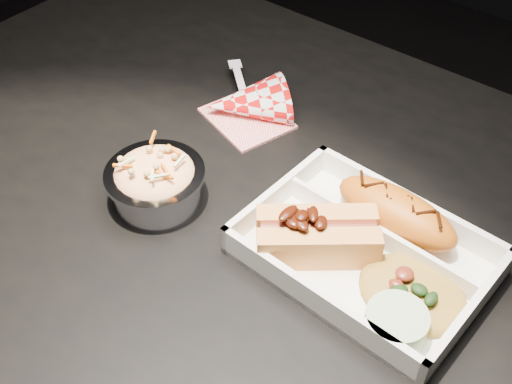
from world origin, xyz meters
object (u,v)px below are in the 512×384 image
Objects in this scene: foil_coleslaw_cup at (155,180)px; food_tray at (365,255)px; napkin_fork at (246,103)px; hotdog at (318,234)px; fried_pastry at (396,212)px; dining_table at (260,260)px.

food_tray is at bearing 16.87° from foil_coleslaw_cup.
foil_coleslaw_cup is 0.20m from napkin_fork.
hotdog is 1.18× the size of foil_coleslaw_cup.
foil_coleslaw_cup is (-0.24, -0.13, 0.00)m from fried_pastry.
fried_pastry reaches higher than dining_table.
foil_coleslaw_cup reaches higher than dining_table.
food_tray is 0.06m from fried_pastry.
food_tray is 2.24× the size of foil_coleslaw_cup.
foil_coleslaw_cup is at bearing 154.54° from hotdog.
napkin_fork reaches higher than food_tray.
napkin_fork is at bearing 165.83° from fried_pastry.
hotdog is 0.20m from foil_coleslaw_cup.
food_tray reaches higher than dining_table.
fried_pastry is 0.28m from napkin_fork.
hotdog is (-0.05, -0.02, 0.02)m from food_tray.
hotdog is 0.26m from napkin_fork.
food_tray is at bearing -11.12° from hotdog.
napkin_fork is (-0.03, 0.19, -0.02)m from foil_coleslaw_cup.
hotdog is (-0.05, -0.08, 0.00)m from fried_pastry.
food_tray is at bearing -92.55° from fried_pastry.
dining_table is 0.19m from fried_pastry.
dining_table is 0.17m from foil_coleslaw_cup.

